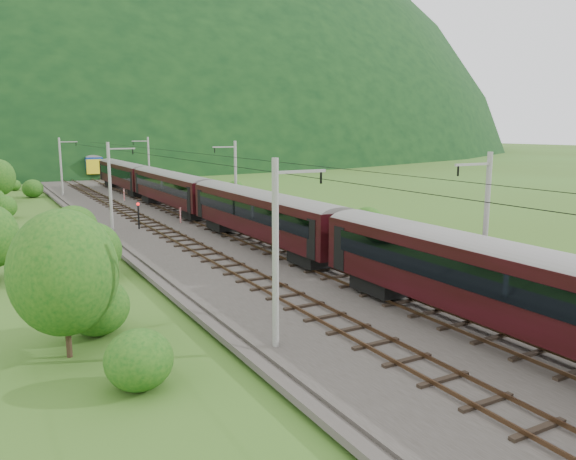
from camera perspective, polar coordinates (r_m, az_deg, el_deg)
ground at (r=27.84m, az=10.27°, el=-9.77°), size 600.00×600.00×0.00m
railbed at (r=35.69m, az=0.02°, el=-4.87°), size 14.00×220.00×0.30m
track_left at (r=34.57m, az=-3.46°, el=-5.01°), size 2.40×220.00×0.27m
track_right at (r=36.83m, az=3.29°, el=-4.06°), size 2.40×220.00×0.27m
catenary_left at (r=53.40m, az=-17.55°, el=4.43°), size 2.54×192.28×8.00m
catenary_right at (r=57.12m, az=-5.41°, el=5.20°), size 2.54×192.28×8.00m
overhead_wires at (r=34.54m, az=0.03°, el=6.33°), size 4.83×198.00×0.03m
mountain_main at (r=280.75m, az=-25.96°, el=7.26°), size 504.00×360.00×244.00m
train at (r=43.21m, az=-2.48°, el=2.30°), size 2.94×163.85×5.12m
hazard_post_near at (r=75.57m, az=-16.31°, el=3.46°), size 0.17×0.17×1.60m
hazard_post_far at (r=56.54m, az=-10.87°, el=1.50°), size 0.16×0.16×1.50m
signal at (r=53.75m, az=-14.95°, el=1.63°), size 0.27×0.27×2.45m
vegetation_left at (r=32.77m, az=-24.48°, el=-2.96°), size 12.65×148.85×6.28m
vegetation_right at (r=46.02m, az=10.58°, el=-0.30°), size 6.72×94.37×2.71m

